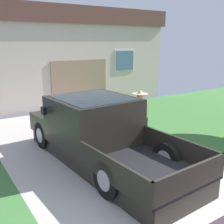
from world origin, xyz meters
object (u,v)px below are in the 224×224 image
at_px(house_with_garage, 54,55).
at_px(handbag, 140,144).
at_px(pickup_truck, 96,132).
at_px(person_with_hat, 140,113).

bearing_deg(house_with_garage, handbag, -96.76).
bearing_deg(pickup_truck, house_with_garage, 71.62).
xyz_separation_m(person_with_hat, house_with_garage, (0.98, 9.10, 1.36)).
relative_size(handbag, house_with_garage, 0.05).
bearing_deg(handbag, pickup_truck, 173.17).
distance_m(pickup_truck, house_with_garage, 9.64).
xyz_separation_m(handbag, house_with_garage, (1.11, 9.33, 2.23)).
distance_m(person_with_hat, handbag, 0.91).
bearing_deg(handbag, person_with_hat, 61.19).
height_order(handbag, house_with_garage, house_with_garage).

